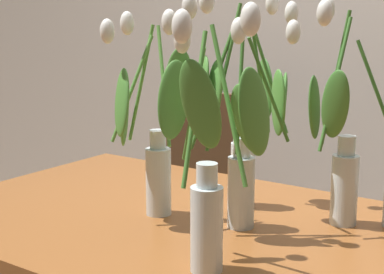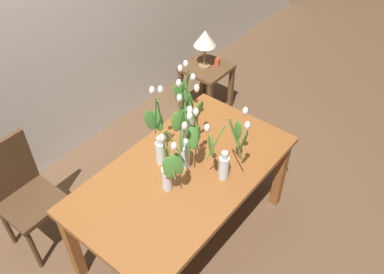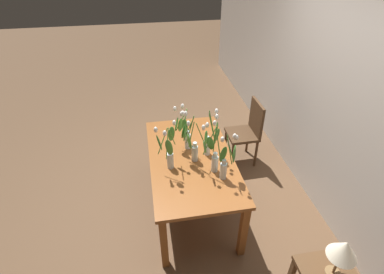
{
  "view_description": "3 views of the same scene",
  "coord_description": "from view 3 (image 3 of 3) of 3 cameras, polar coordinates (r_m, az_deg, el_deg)",
  "views": [
    {
      "loc": [
        0.75,
        -1.2,
        1.25
      ],
      "look_at": [
        -0.07,
        -0.01,
        0.96
      ],
      "focal_mm": 54.93,
      "sensor_mm": 36.0,
      "label": 1
    },
    {
      "loc": [
        -1.43,
        -1.22,
        2.75
      ],
      "look_at": [
        0.09,
        0.0,
        0.99
      ],
      "focal_mm": 37.55,
      "sensor_mm": 36.0,
      "label": 2
    },
    {
      "loc": [
        2.44,
        -0.42,
        2.74
      ],
      "look_at": [
        -0.04,
        0.02,
        0.98
      ],
      "focal_mm": 27.35,
      "sensor_mm": 36.0,
      "label": 3
    }
  ],
  "objects": [
    {
      "name": "ground_plane",
      "position": [
        3.7,
        -0.15,
        -12.94
      ],
      "size": [
        18.0,
        18.0,
        0.0
      ],
      "primitive_type": "plane",
      "color": "brown"
    },
    {
      "name": "room_wall_rear",
      "position": [
        3.43,
        26.27,
        7.23
      ],
      "size": [
        9.0,
        0.1,
        2.7
      ],
      "primitive_type": "cube",
      "color": "beige",
      "rests_on": "ground"
    },
    {
      "name": "dining_table",
      "position": [
        3.24,
        -0.17,
        -5.24
      ],
      "size": [
        1.6,
        0.9,
        0.74
      ],
      "color": "brown",
      "rests_on": "ground"
    },
    {
      "name": "tulip_vase_0",
      "position": [
        3.2,
        -1.44,
        0.82
      ],
      "size": [
        0.22,
        0.19,
        0.54
      ],
      "color": "silver",
      "rests_on": "dining_table"
    },
    {
      "name": "tulip_vase_1",
      "position": [
        2.93,
        -4.58,
        -2.78
      ],
      "size": [
        0.28,
        0.23,
        0.54
      ],
      "color": "silver",
      "rests_on": "dining_table"
    },
    {
      "name": "tulip_vase_2",
      "position": [
        3.12,
        3.54,
        -0.77
      ],
      "size": [
        0.15,
        0.16,
        0.59
      ],
      "color": "silver",
      "rests_on": "dining_table"
    },
    {
      "name": "tulip_vase_3",
      "position": [
        2.89,
        4.32,
        -3.6
      ],
      "size": [
        0.23,
        0.25,
        0.57
      ],
      "color": "silver",
      "rests_on": "dining_table"
    },
    {
      "name": "tulip_vase_4",
      "position": [
        3.01,
        0.19,
        -1.15
      ],
      "size": [
        0.21,
        0.29,
        0.59
      ],
      "color": "silver",
      "rests_on": "dining_table"
    },
    {
      "name": "tulip_vase_5",
      "position": [
        2.85,
        6.81,
        -5.28
      ],
      "size": [
        0.13,
        0.16,
        0.55
      ],
      "color": "silver",
      "rests_on": "dining_table"
    },
    {
      "name": "dining_chair",
      "position": [
        4.1,
        10.84,
        1.47
      ],
      "size": [
        0.41,
        0.41,
        0.93
      ],
      "color": "#4C331E",
      "rests_on": "ground"
    },
    {
      "name": "table_lamp",
      "position": [
        2.53,
        27.5,
        -18.99
      ],
      "size": [
        0.22,
        0.22,
        0.4
      ],
      "color": "olive",
      "rests_on": "side_table"
    }
  ]
}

